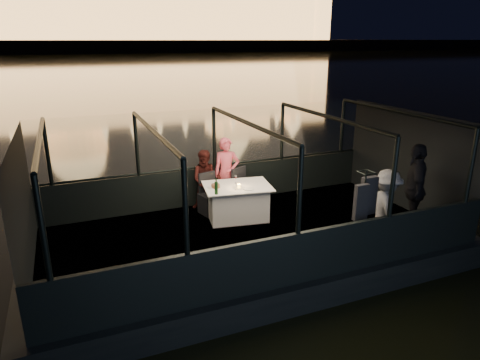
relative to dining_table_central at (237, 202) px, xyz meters
name	(u,v)px	position (x,y,z in m)	size (l,w,h in m)	color
river_water	(76,64)	(-0.12, 79.14, -0.89)	(500.00, 500.00, 0.00)	black
boat_hull	(247,256)	(-0.12, -0.86, -0.89)	(8.60, 4.40, 1.00)	black
boat_deck	(247,235)	(-0.12, -0.86, -0.41)	(8.00, 4.00, 0.04)	black
gunwale_port	(215,184)	(-0.12, 1.14, 0.06)	(8.00, 0.08, 0.90)	black
gunwale_starboard	(297,259)	(-0.12, -2.86, 0.06)	(8.00, 0.08, 0.90)	black
cabin_glass_port	(214,138)	(-0.12, 1.14, 1.21)	(8.00, 0.02, 1.40)	#99B2B2
cabin_glass_starboard	(300,191)	(-0.12, -2.86, 1.21)	(8.00, 0.02, 1.40)	#99B2B2
cabin_roof_glass	(248,123)	(-0.12, -0.86, 1.91)	(8.00, 4.00, 0.02)	#99B2B2
end_wall_fore	(23,211)	(-4.12, -0.86, 0.76)	(0.02, 4.00, 2.30)	black
end_wall_aft	(407,160)	(3.88, -0.86, 0.76)	(0.02, 4.00, 2.30)	black
canopy_ribs	(248,181)	(-0.12, -0.86, 0.76)	(8.00, 4.00, 2.30)	black
embankment	(63,47)	(-0.12, 209.14, 0.11)	(400.00, 140.00, 6.00)	#423D33
dining_table_central	(237,202)	(0.00, 0.00, 0.00)	(1.45, 1.05, 0.77)	silver
chair_port_left	(210,195)	(-0.47, 0.51, 0.06)	(0.43, 0.43, 0.92)	black
chair_port_right	(242,191)	(0.30, 0.45, 0.06)	(0.45, 0.45, 0.96)	black
coat_stand	(362,211)	(1.39, -2.51, 0.51)	(0.46, 0.37, 1.67)	black
person_woman_coral	(227,176)	(0.04, 0.77, 0.36)	(0.60, 0.40, 1.66)	#E45364
person_man_maroon	(206,178)	(-0.45, 0.80, 0.36)	(0.68, 0.53, 1.42)	#3A1310
passenger_stripe	(386,203)	(2.13, -2.26, 0.47)	(0.98, 0.55, 1.51)	silver
passenger_dark	(414,192)	(3.06, -1.98, 0.47)	(1.10, 0.46, 1.87)	black
wine_bottle	(216,187)	(-0.60, -0.33, 0.53)	(0.07, 0.07, 0.33)	#133513
bread_basket	(216,186)	(-0.48, 0.06, 0.42)	(0.18, 0.18, 0.07)	brown
amber_candle	(239,186)	(-0.02, -0.15, 0.42)	(0.06, 0.06, 0.09)	gold
plate_near	(248,189)	(0.13, -0.31, 0.39)	(0.22, 0.22, 0.01)	silver
plate_far	(212,187)	(-0.55, 0.11, 0.39)	(0.22, 0.22, 0.01)	white
wine_glass_white	(216,187)	(-0.54, -0.18, 0.48)	(0.06, 0.06, 0.19)	white
wine_glass_red	(236,180)	(0.02, 0.14, 0.48)	(0.06, 0.06, 0.18)	white
wine_glass_empty	(236,186)	(-0.13, -0.26, 0.48)	(0.06, 0.06, 0.18)	silver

